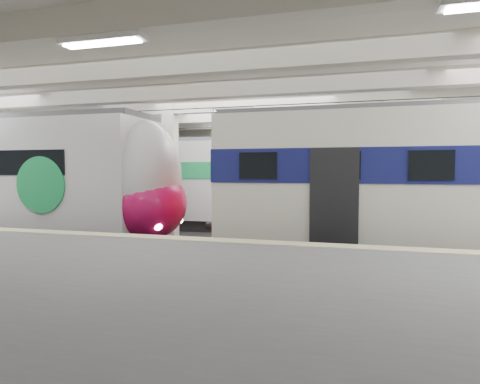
% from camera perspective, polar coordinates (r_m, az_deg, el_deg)
% --- Properties ---
extents(station_hall, '(36.00, 24.00, 5.75)m').
position_cam_1_polar(station_hall, '(11.10, -6.26, 5.72)').
color(station_hall, black).
rests_on(station_hall, ground).
extents(modern_emu, '(14.48, 2.99, 4.64)m').
position_cam_1_polar(modern_emu, '(16.91, -29.15, 1.17)').
color(modern_emu, silver).
rests_on(modern_emu, ground).
extents(older_rer, '(13.55, 2.99, 4.46)m').
position_cam_1_polar(older_rer, '(12.40, 29.03, 0.90)').
color(older_rer, silver).
rests_on(older_rer, ground).
extents(far_train, '(13.07, 2.92, 4.20)m').
position_cam_1_polar(far_train, '(21.32, -19.16, 1.42)').
color(far_train, silver).
rests_on(far_train, ground).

